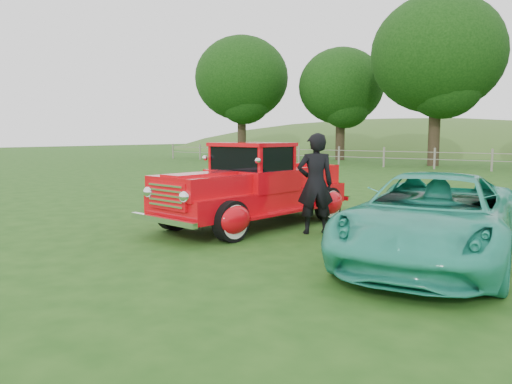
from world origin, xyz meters
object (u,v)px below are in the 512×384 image
Objects in this scene: tree_mid_west at (341,87)px; tree_near_west at (437,55)px; red_pickup at (254,189)px; man at (315,184)px; tree_far_west at (242,79)px; teal_sedan at (433,218)px.

tree_mid_west is 8.63m from tree_near_west.
man is (1.50, -0.00, 0.19)m from red_pickup.
man is at bearing -63.88° from tree_mid_west.
tree_far_west is 8.30m from tree_mid_west.
tree_far_west reaches higher than teal_sedan.
tree_mid_west is 31.42m from teal_sedan.
tree_far_west is 1.17× the size of tree_mid_west.
red_pickup is 1.05× the size of teal_sedan.
tree_near_west is at bearing -20.56° from tree_mid_west.
tree_far_west is 32.37m from man.
tree_far_west reaches higher than man.
tree_mid_west reaches higher than teal_sedan.
man is (20.83, -24.16, -5.50)m from tree_far_west.
tree_near_west reaches higher than man.
tree_near_west is (8.00, -3.00, 1.25)m from tree_mid_west.
tree_mid_west is at bearing -105.48° from man.
tree_mid_west reaches higher than man.
teal_sedan is 2.68m from man.
red_pickup is at bearing -41.75° from man.
man is at bearing 5.74° from red_pickup.
tree_mid_west is 4.28× the size of man.
tree_near_west is at bearing -119.83° from man.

